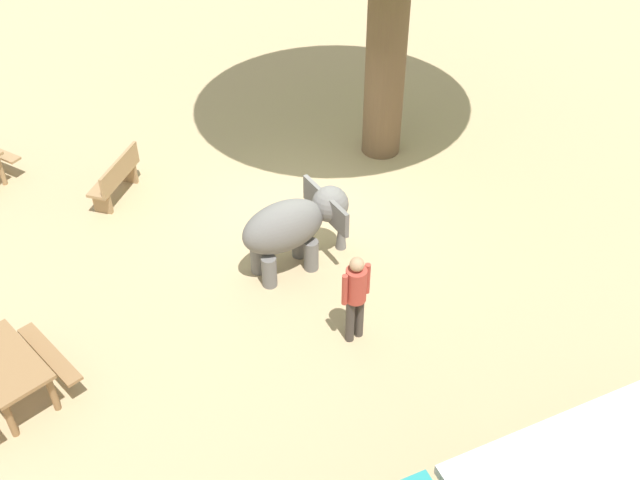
% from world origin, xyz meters
% --- Properties ---
extents(ground_plane, '(60.00, 60.00, 0.00)m').
position_xyz_m(ground_plane, '(0.00, 0.00, 0.00)').
color(ground_plane, tan).
extents(elephant, '(2.03, 1.35, 1.40)m').
position_xyz_m(elephant, '(0.76, 1.16, 0.89)').
color(elephant, slate).
rests_on(elephant, ground_plane).
extents(person_handler, '(0.50, 0.32, 1.62)m').
position_xyz_m(person_handler, '(0.58, 3.11, 0.95)').
color(person_handler, '#3F3833').
rests_on(person_handler, ground_plane).
extents(wooden_bench, '(1.21, 1.33, 0.88)m').
position_xyz_m(wooden_bench, '(3.11, -2.13, 0.47)').
color(wooden_bench, '#9E7A51').
rests_on(wooden_bench, ground_plane).
extents(picnic_table_near, '(1.91, 1.92, 0.78)m').
position_xyz_m(picnic_table_near, '(5.56, 2.17, 0.59)').
color(picnic_table_near, olive).
rests_on(picnic_table_near, ground_plane).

